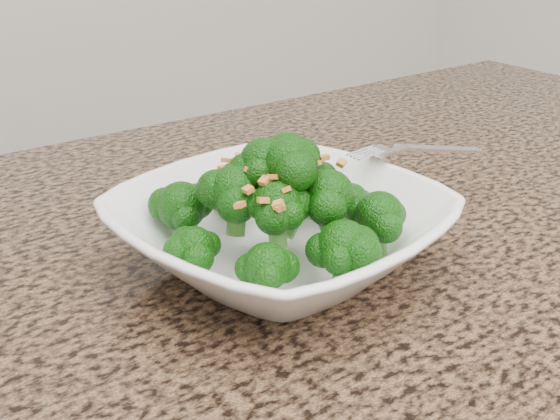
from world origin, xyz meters
TOP-DOWN VIEW (x-y plane):
  - granite_counter at (0.00, 0.30)m, footprint 1.64×1.04m
  - bowl at (0.07, 0.42)m, footprint 0.29×0.29m
  - broccoli_pile at (0.07, 0.42)m, footprint 0.22×0.22m
  - garlic_topping at (0.07, 0.42)m, footprint 0.13×0.13m
  - fork at (0.21, 0.43)m, footprint 0.18×0.04m

SIDE VIEW (x-z plane):
  - granite_counter at x=0.00m, z-range 0.87..0.90m
  - bowl at x=0.07m, z-range 0.90..0.96m
  - fork at x=0.21m, z-range 0.96..0.97m
  - broccoli_pile at x=0.07m, z-range 0.96..1.03m
  - garlic_topping at x=0.07m, z-range 1.03..1.04m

